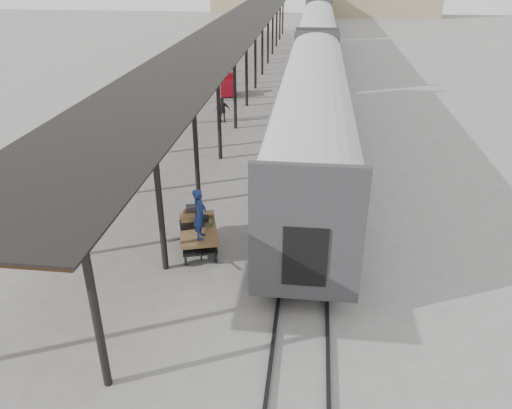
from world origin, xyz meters
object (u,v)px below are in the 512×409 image
object	(u,v)px
luggage_tug	(228,86)
porter	(200,214)
baggage_cart	(198,233)
pedestrian	(223,110)

from	to	relation	value
luggage_tug	porter	bearing A→B (deg)	-93.99
baggage_cart	pedestrian	distance (m)	14.86
baggage_cart	porter	distance (m)	1.29
baggage_cart	luggage_tug	size ratio (longest dim) A/B	1.40
baggage_cart	porter	world-z (taller)	porter
pedestrian	luggage_tug	bearing A→B (deg)	-84.99
luggage_tug	baggage_cart	bearing A→B (deg)	-94.43
luggage_tug	pedestrian	size ratio (longest dim) A/B	1.22
porter	pedestrian	bearing A→B (deg)	5.60
luggage_tug	pedestrian	distance (m)	6.58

